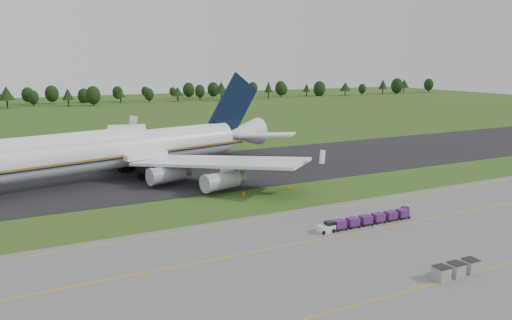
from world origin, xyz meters
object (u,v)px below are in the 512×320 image
baggage_train (364,220)px  uld_row (456,269)px  edge_markers (267,191)px  aircraft (114,150)px  utility_cart (403,212)px

baggage_train → uld_row: size_ratio=2.66×
uld_row → edge_markers: (-1.95, 44.06, -0.62)m
edge_markers → baggage_train: bearing=-80.5°
uld_row → edge_markers: size_ratio=0.62×
aircraft → uld_row: aircraft is taller
baggage_train → edge_markers: bearing=99.5°
baggage_train → uld_row: 19.78m
aircraft → edge_markers: bearing=-46.2°
utility_cart → uld_row: size_ratio=0.31×
utility_cart → uld_row: (-11.48, -21.07, 0.35)m
aircraft → uld_row: bearing=-69.5°
aircraft → baggage_train: bearing=-60.5°
aircraft → edge_markers: aircraft is taller
aircraft → baggage_train: size_ratio=4.62×
aircraft → baggage_train: aircraft is taller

